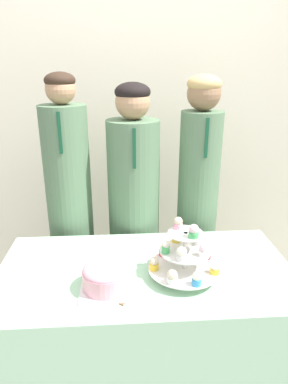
{
  "coord_description": "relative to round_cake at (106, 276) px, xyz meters",
  "views": [
    {
      "loc": [
        -0.1,
        -1.03,
        1.65
      ],
      "look_at": [
        -0.01,
        0.4,
        1.11
      ],
      "focal_mm": 32.0,
      "sensor_mm": 36.0,
      "label": 1
    }
  ],
  "objects": [
    {
      "name": "wall_back",
      "position": [
        0.18,
        1.3,
        0.55
      ],
      "size": [
        9.0,
        0.06,
        2.7
      ],
      "color": "beige",
      "rests_on": "ground_plane"
    },
    {
      "name": "table",
      "position": [
        0.18,
        0.14,
        -0.43
      ],
      "size": [
        1.41,
        0.73,
        0.74
      ],
      "color": "#A8DBB2",
      "rests_on": "ground_plane"
    },
    {
      "name": "round_cake",
      "position": [
        0.0,
        0.0,
        0.0
      ],
      "size": [
        0.22,
        0.22,
        0.13
      ],
      "color": "white",
      "rests_on": "table"
    },
    {
      "name": "cake_knife",
      "position": [
        0.08,
        -0.12,
        -0.06
      ],
      "size": [
        0.21,
        0.15,
        0.01
      ],
      "rotation": [
        0.0,
        0.0,
        -0.61
      ],
      "color": "silver",
      "rests_on": "table"
    },
    {
      "name": "cupcake_stand",
      "position": [
        0.35,
        0.07,
        0.05
      ],
      "size": [
        0.33,
        0.33,
        0.28
      ],
      "color": "silver",
      "rests_on": "table"
    },
    {
      "name": "student_0",
      "position": [
        -0.24,
        0.69,
        -0.03
      ],
      "size": [
        0.27,
        0.28,
        1.62
      ],
      "color": "#567556",
      "rests_on": "ground_plane"
    },
    {
      "name": "student_1",
      "position": [
        0.15,
        0.69,
        -0.06
      ],
      "size": [
        0.31,
        0.32,
        1.56
      ],
      "color": "#567556",
      "rests_on": "ground_plane"
    },
    {
      "name": "student_2",
      "position": [
        0.55,
        0.69,
        -0.01
      ],
      "size": [
        0.25,
        0.25,
        1.6
      ],
      "color": "#567556",
      "rests_on": "ground_plane"
    }
  ]
}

